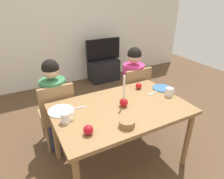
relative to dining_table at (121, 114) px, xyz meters
name	(u,v)px	position (x,y,z in m)	size (l,w,h in m)	color
ground_plane	(120,160)	(0.00, 0.00, -0.67)	(7.68, 7.68, 0.00)	brown
back_wall	(55,22)	(0.00, 2.60, 0.63)	(6.40, 0.10, 2.60)	silver
dining_table	(121,114)	(0.00, 0.00, 0.00)	(1.40, 0.90, 0.75)	olive
chair_left	(57,112)	(-0.55, 0.61, -0.15)	(0.40, 0.40, 0.90)	#99754C
chair_right	(134,92)	(0.58, 0.61, -0.15)	(0.40, 0.40, 0.90)	#99754C
person_left_child	(56,107)	(-0.55, 0.64, -0.10)	(0.30, 0.30, 1.17)	#33384C
person_right_child	(133,88)	(0.58, 0.64, -0.10)	(0.30, 0.30, 1.17)	#33384C
tv_stand	(104,70)	(0.90, 2.30, -0.43)	(0.64, 0.40, 0.48)	black
tv	(103,49)	(0.90, 2.30, 0.04)	(0.79, 0.05, 0.46)	black
candle_centerpiece	(124,100)	(0.04, 0.01, 0.15)	(0.09, 0.09, 0.35)	red
plate_left	(61,111)	(-0.58, 0.22, 0.09)	(0.26, 0.26, 0.01)	silver
plate_right	(162,88)	(0.68, 0.15, 0.09)	(0.23, 0.23, 0.01)	teal
mug_left	(66,117)	(-0.58, 0.01, 0.13)	(0.13, 0.08, 0.10)	white
mug_right	(169,92)	(0.62, -0.04, 0.13)	(0.13, 0.09, 0.10)	silver
fork_left	(78,108)	(-0.40, 0.19, 0.09)	(0.18, 0.01, 0.01)	silver
fork_right	(153,93)	(0.50, 0.10, 0.09)	(0.18, 0.01, 0.01)	silver
bowl_walnuts	(127,123)	(-0.12, -0.30, 0.11)	(0.15, 0.15, 0.06)	olive
apple_near_candle	(139,86)	(0.42, 0.28, 0.12)	(0.08, 0.08, 0.08)	red
apple_by_left_plate	(88,130)	(-0.46, -0.25, 0.13)	(0.09, 0.09, 0.09)	red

